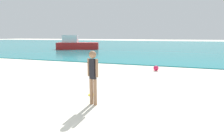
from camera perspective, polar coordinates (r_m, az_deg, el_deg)
water at (r=42.80m, az=15.98°, el=6.69°), size 160.00×60.00×0.06m
person_standing at (r=5.48m, az=-6.01°, el=-2.38°), size 0.37×0.22×1.65m
frisbee at (r=6.58m, az=-6.37°, el=-8.65°), size 0.25×0.25×0.03m
boat_near at (r=28.26m, az=-11.13°, el=7.00°), size 6.48×3.97×2.10m
beach_ball at (r=11.26m, az=13.63°, el=-0.36°), size 0.31×0.31×0.31m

